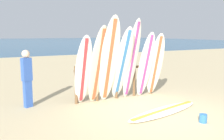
% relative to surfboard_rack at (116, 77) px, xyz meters
% --- Properties ---
extents(ground_plane, '(120.00, 120.00, 0.00)m').
position_rel_surfboard_rack_xyz_m(ground_plane, '(0.15, -2.24, -0.68)').
color(ground_plane, '#D3BC8C').
extents(ocean_water, '(120.00, 80.00, 0.01)m').
position_rel_surfboard_rack_xyz_m(ocean_water, '(0.15, 55.76, -0.67)').
color(ocean_water, '#1E5984').
rests_on(ocean_water, ground).
extents(surfboard_rack, '(2.79, 0.09, 1.12)m').
position_rel_surfboard_rack_xyz_m(surfboard_rack, '(0.00, 0.00, 0.00)').
color(surfboard_rack, brown).
rests_on(surfboard_rack, ground).
extents(surfboard_leaning_far_left, '(0.50, 0.73, 2.03)m').
position_rel_surfboard_rack_xyz_m(surfboard_leaning_far_left, '(-1.21, -0.27, 0.34)').
color(surfboard_leaning_far_left, white).
rests_on(surfboard_leaning_far_left, ground).
extents(surfboard_leaning_left, '(0.67, 0.80, 2.30)m').
position_rel_surfboard_rack_xyz_m(surfboard_leaning_left, '(-0.78, -0.34, 0.47)').
color(surfboard_leaning_left, beige).
rests_on(surfboard_leaning_left, ground).
extents(surfboard_leaning_center_left, '(0.58, 0.86, 2.57)m').
position_rel_surfboard_rack_xyz_m(surfboard_leaning_center_left, '(-0.45, -0.41, 0.61)').
color(surfboard_leaning_center_left, white).
rests_on(surfboard_leaning_center_left, ground).
extents(surfboard_leaning_center, '(0.54, 0.95, 2.27)m').
position_rel_surfboard_rack_xyz_m(surfboard_leaning_center, '(0.01, -0.36, 0.46)').
color(surfboard_leaning_center, white).
rests_on(surfboard_leaning_center, ground).
extents(surfboard_leaning_center_right, '(0.59, 0.73, 2.52)m').
position_rel_surfboard_rack_xyz_m(surfboard_leaning_center_right, '(0.38, -0.30, 0.58)').
color(surfboard_leaning_center_right, white).
rests_on(surfboard_leaning_center_right, ground).
extents(surfboard_leaning_right, '(0.51, 0.71, 2.11)m').
position_rel_surfboard_rack_xyz_m(surfboard_leaning_right, '(0.84, -0.39, 0.38)').
color(surfboard_leaning_right, white).
rests_on(surfboard_leaning_right, ground).
extents(surfboard_leaning_far_right, '(0.62, 0.84, 2.08)m').
position_rel_surfboard_rack_xyz_m(surfboard_leaning_far_right, '(1.27, -0.35, 0.36)').
color(surfboard_leaning_far_right, white).
rests_on(surfboard_leaning_far_right, ground).
extents(surfboard_lying_on_sand, '(2.67, 1.13, 0.08)m').
position_rel_surfboard_rack_xyz_m(surfboard_lying_on_sand, '(0.46, -1.81, -0.64)').
color(surfboard_lying_on_sand, white).
rests_on(surfboard_lying_on_sand, ground).
extents(beachgoer_standing, '(0.30, 0.25, 1.62)m').
position_rel_surfboard_rack_xyz_m(beachgoer_standing, '(-2.66, 0.30, 0.21)').
color(beachgoer_standing, '#3359B2').
rests_on(beachgoer_standing, ground).
extents(sand_bucket, '(0.18, 0.18, 0.20)m').
position_rel_surfboard_rack_xyz_m(sand_bucket, '(0.79, -2.82, -0.58)').
color(sand_bucket, '#3372B2').
rests_on(sand_bucket, ground).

